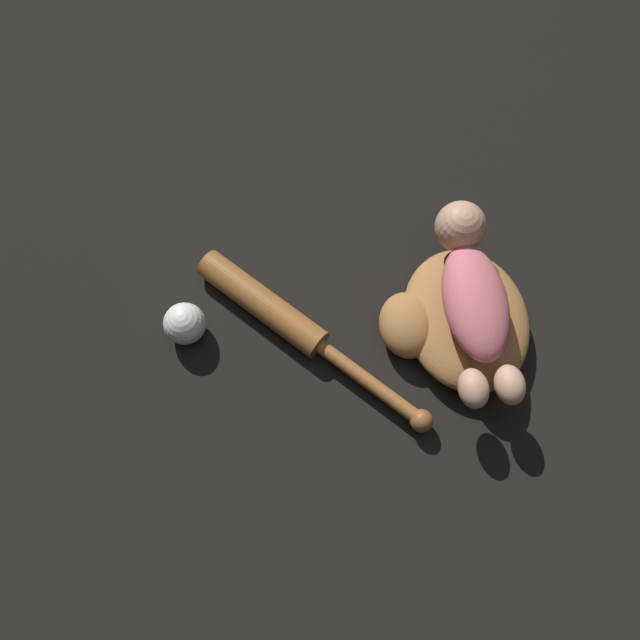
{
  "coord_description": "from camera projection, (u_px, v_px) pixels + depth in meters",
  "views": [
    {
      "loc": [
        -0.32,
        0.35,
        1.12
      ],
      "look_at": [
        0.09,
        0.23,
        0.07
      ],
      "focal_mm": 35.0,
      "sensor_mm": 36.0,
      "label": 1
    }
  ],
  "objects": [
    {
      "name": "baseball",
      "position": [
        185.0,
        324.0,
        1.16
      ],
      "size": [
        0.08,
        0.08,
        0.08
      ],
      "color": "white",
      "rests_on": "ground"
    },
    {
      "name": "baseball_bat",
      "position": [
        285.0,
        320.0,
        1.18
      ],
      "size": [
        0.45,
        0.34,
        0.06
      ],
      "color": "#9E602D",
      "rests_on": "ground"
    },
    {
      "name": "ground_plane",
      "position": [
        449.0,
        343.0,
        1.19
      ],
      "size": [
        6.0,
        6.0,
        0.0
      ],
      "primitive_type": "plane",
      "color": "black"
    },
    {
      "name": "baseball_glove",
      "position": [
        456.0,
        320.0,
        1.17
      ],
      "size": [
        0.33,
        0.31,
        0.08
      ],
      "color": "#A8703D",
      "rests_on": "ground"
    },
    {
      "name": "baby_figure",
      "position": [
        473.0,
        291.0,
        1.1
      ],
      "size": [
        0.39,
        0.17,
        0.09
      ],
      "color": "#D16670",
      "rests_on": "baseball_glove"
    }
  ]
}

